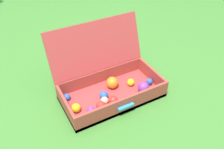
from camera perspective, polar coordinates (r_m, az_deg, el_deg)
name	(u,v)px	position (r m, az deg, el deg)	size (l,w,h in m)	color
ground_plane	(94,95)	(1.71, -4.20, -4.74)	(16.00, 16.00, 0.00)	#3D7A2D
open_suitcase	(108,81)	(1.66, -0.93, -1.48)	(0.67, 0.49, 0.45)	#B23838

